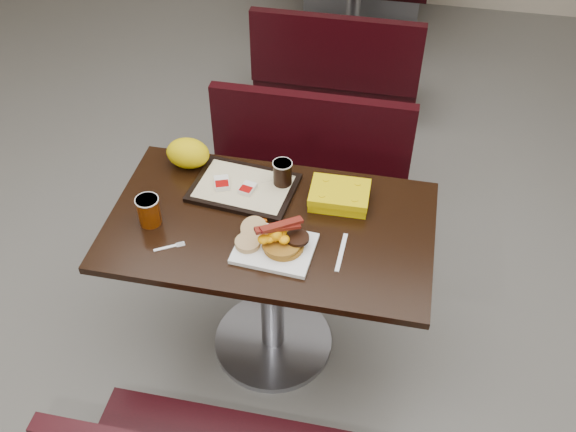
% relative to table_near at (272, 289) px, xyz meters
% --- Properties ---
extents(floor, '(6.00, 7.00, 0.01)m').
position_rel_table_near_xyz_m(floor, '(0.00, 0.00, -0.38)').
color(floor, slate).
rests_on(floor, ground).
extents(table_near, '(1.20, 0.70, 0.75)m').
position_rel_table_near_xyz_m(table_near, '(0.00, 0.00, 0.00)').
color(table_near, black).
rests_on(table_near, floor).
extents(bench_near_n, '(1.00, 0.46, 0.72)m').
position_rel_table_near_xyz_m(bench_near_n, '(0.00, 0.70, -0.02)').
color(bench_near_n, black).
rests_on(bench_near_n, floor).
extents(table_far, '(1.20, 0.70, 0.75)m').
position_rel_table_near_xyz_m(table_far, '(0.00, 2.60, 0.00)').
color(table_far, black).
rests_on(table_far, floor).
extents(bench_far_s, '(1.00, 0.46, 0.72)m').
position_rel_table_near_xyz_m(bench_far_s, '(0.00, 1.90, -0.02)').
color(bench_far_s, black).
rests_on(bench_far_s, floor).
extents(platter, '(0.29, 0.23, 0.02)m').
position_rel_table_near_xyz_m(platter, '(0.05, -0.13, 0.38)').
color(platter, white).
rests_on(platter, table_near).
extents(pancake_stack, '(0.15, 0.15, 0.03)m').
position_rel_table_near_xyz_m(pancake_stack, '(0.08, -0.13, 0.41)').
color(pancake_stack, '#955918').
rests_on(pancake_stack, platter).
extents(sausage_patty, '(0.09, 0.09, 0.01)m').
position_rel_table_near_xyz_m(sausage_patty, '(0.12, -0.11, 0.43)').
color(sausage_patty, black).
rests_on(sausage_patty, pancake_stack).
extents(scrambled_eggs, '(0.11, 0.10, 0.05)m').
position_rel_table_near_xyz_m(scrambled_eggs, '(0.05, -0.13, 0.44)').
color(scrambled_eggs, '#F8A704').
rests_on(scrambled_eggs, pancake_stack).
extents(bacon_strips, '(0.18, 0.15, 0.01)m').
position_rel_table_near_xyz_m(bacon_strips, '(0.05, -0.12, 0.48)').
color(bacon_strips, '#4D050A').
rests_on(bacon_strips, scrambled_eggs).
extents(muffin_bottom, '(0.10, 0.10, 0.02)m').
position_rel_table_near_xyz_m(muffin_bottom, '(-0.05, -0.14, 0.40)').
color(muffin_bottom, tan).
rests_on(muffin_bottom, platter).
extents(muffin_top, '(0.10, 0.10, 0.06)m').
position_rel_table_near_xyz_m(muffin_top, '(-0.04, -0.08, 0.41)').
color(muffin_top, tan).
rests_on(muffin_top, platter).
extents(coffee_cup_near, '(0.08, 0.08, 0.11)m').
position_rel_table_near_xyz_m(coffee_cup_near, '(-0.43, -0.08, 0.43)').
color(coffee_cup_near, '#8A3205').
rests_on(coffee_cup_near, table_near).
extents(fork, '(0.11, 0.07, 0.00)m').
position_rel_table_near_xyz_m(fork, '(-0.34, -0.20, 0.38)').
color(fork, white).
rests_on(fork, table_near).
extents(knife, '(0.02, 0.19, 0.00)m').
position_rel_table_near_xyz_m(knife, '(0.28, -0.10, 0.38)').
color(knife, white).
rests_on(knife, table_near).
extents(condiment_syrup, '(0.05, 0.04, 0.01)m').
position_rel_table_near_xyz_m(condiment_syrup, '(-0.04, 0.01, 0.38)').
color(condiment_syrup, '#B34107').
rests_on(condiment_syrup, table_near).
extents(condiment_ketchup, '(0.05, 0.05, 0.01)m').
position_rel_table_near_xyz_m(condiment_ketchup, '(-0.03, 0.10, 0.38)').
color(condiment_ketchup, '#8C0504').
rests_on(condiment_ketchup, table_near).
extents(tray, '(0.42, 0.32, 0.02)m').
position_rel_table_near_xyz_m(tray, '(-0.14, 0.16, 0.38)').
color(tray, black).
rests_on(tray, table_near).
extents(hashbrown_sleeve_left, '(0.08, 0.09, 0.02)m').
position_rel_table_near_xyz_m(hashbrown_sleeve_left, '(-0.23, 0.15, 0.40)').
color(hashbrown_sleeve_left, silver).
rests_on(hashbrown_sleeve_left, tray).
extents(hashbrown_sleeve_right, '(0.07, 0.08, 0.02)m').
position_rel_table_near_xyz_m(hashbrown_sleeve_right, '(-0.12, 0.14, 0.40)').
color(hashbrown_sleeve_right, silver).
rests_on(hashbrown_sleeve_right, tray).
extents(coffee_cup_far, '(0.09, 0.09, 0.10)m').
position_rel_table_near_xyz_m(coffee_cup_far, '(0.00, 0.21, 0.44)').
color(coffee_cup_far, black).
rests_on(coffee_cup_far, tray).
extents(clamshell, '(0.23, 0.17, 0.06)m').
position_rel_table_near_xyz_m(clamshell, '(0.23, 0.17, 0.41)').
color(clamshell, '#D2B403').
rests_on(clamshell, table_near).
extents(paper_bag, '(0.21, 0.18, 0.12)m').
position_rel_table_near_xyz_m(paper_bag, '(-0.40, 0.26, 0.44)').
color(paper_bag, '#D3B607').
rests_on(paper_bag, table_near).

